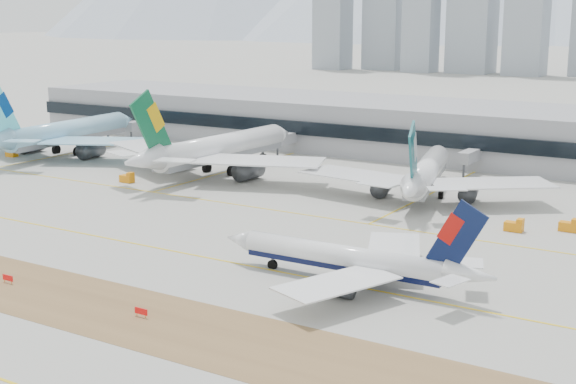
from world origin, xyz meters
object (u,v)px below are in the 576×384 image
Objects in this scene: widebody_korean at (63,134)px; terminal at (429,129)px; taxiing_airliner at (352,260)px; widebody_eva at (216,150)px; widebody_cathay at (425,174)px.

widebody_korean is 109.12m from terminal.
terminal is (91.64, 59.23, 1.13)m from widebody_korean.
taxiing_airliner is at bearing -120.32° from widebody_korean.
widebody_eva is 1.22× the size of widebody_cathay.
taxiing_airliner is 63.00m from widebody_cathay.
terminal is (-22.08, 57.04, 2.01)m from widebody_cathay.
terminal is (35.01, 59.55, 1.03)m from widebody_eva.
widebody_eva is at bearing 78.21° from widebody_cathay.
widebody_cathay reaches higher than terminal.
widebody_cathay is 0.20× the size of terminal.
taxiing_airliner is 0.17× the size of terminal.
taxiing_airliner is 91.76m from widebody_eva.
widebody_korean is 113.75m from widebody_cathay.
widebody_eva is at bearing -95.54° from widebody_korean.
widebody_korean is 1.19× the size of widebody_cathay.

